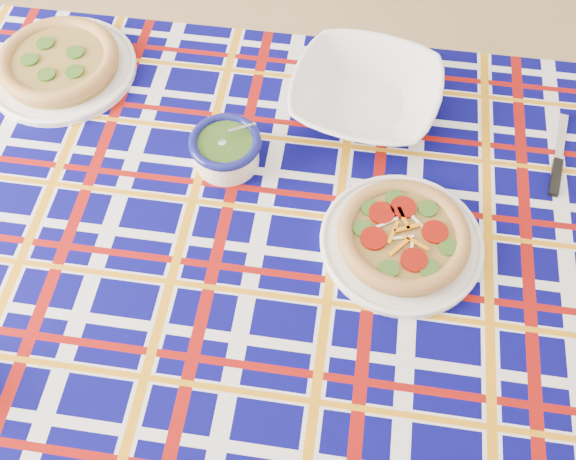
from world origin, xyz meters
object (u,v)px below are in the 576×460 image
object	(u,v)px
dining_table	(297,255)
pesto_bowl	(226,148)
main_focaccia_plate	(403,236)
serving_bowl	(365,95)

from	to	relation	value
dining_table	pesto_bowl	world-z (taller)	pesto_bowl
dining_table	main_focaccia_plate	bearing A→B (deg)	1.22
dining_table	main_focaccia_plate	xyz separation A→B (m)	(0.18, -0.07, 0.11)
pesto_bowl	serving_bowl	bearing A→B (deg)	13.44
serving_bowl	pesto_bowl	bearing A→B (deg)	-166.56
main_focaccia_plate	pesto_bowl	distance (m)	0.39
pesto_bowl	serving_bowl	world-z (taller)	pesto_bowl
main_focaccia_plate	serving_bowl	distance (m)	0.35
serving_bowl	main_focaccia_plate	bearing A→B (deg)	-95.19
main_focaccia_plate	pesto_bowl	world-z (taller)	pesto_bowl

